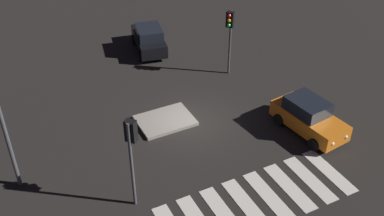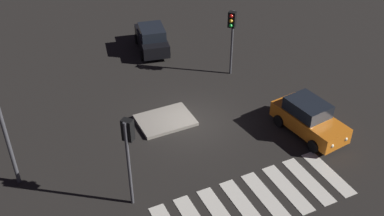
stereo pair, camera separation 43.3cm
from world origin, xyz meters
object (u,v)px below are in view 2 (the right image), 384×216
traffic_island (165,120)px  car_orange (309,118)px  car_black (152,38)px  traffic_light_north (232,28)px  traffic_light_south (128,142)px

traffic_island → car_orange: (6.32, -4.07, 0.79)m
traffic_island → car_orange: 7.55m
car_orange → car_black: car_orange is taller
car_orange → car_black: bearing=-169.3°
car_black → traffic_light_north: 6.50m
car_black → traffic_light_north: size_ratio=1.03×
traffic_light_north → traffic_light_south: (-9.11, -7.63, 0.09)m
traffic_light_north → traffic_light_south: traffic_light_south is taller
car_black → traffic_light_south: traffic_light_south is taller
traffic_light_north → car_orange: bearing=56.1°
traffic_light_south → traffic_light_north: bearing=-0.2°
traffic_island → car_black: car_black is taller
traffic_island → traffic_light_north: bearing=27.1°
traffic_light_south → traffic_island: bearing=13.5°
car_orange → traffic_light_north: 7.34m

